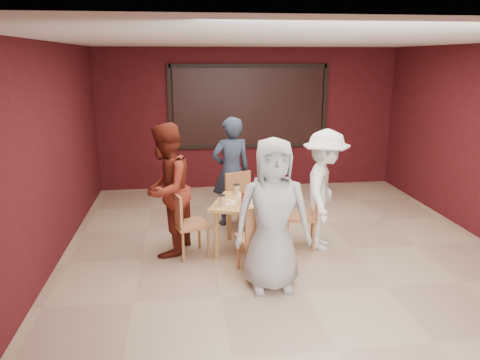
{
  "coord_description": "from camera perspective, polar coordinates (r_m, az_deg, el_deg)",
  "views": [
    {
      "loc": [
        -1.33,
        -5.84,
        2.59
      ],
      "look_at": [
        -0.59,
        0.1,
        1.02
      ],
      "focal_mm": 35.0,
      "sensor_mm": 36.0,
      "label": 1
    }
  ],
  "objects": [
    {
      "name": "floor",
      "position": [
        6.53,
        5.36,
        -8.79
      ],
      "size": [
        7.0,
        7.0,
        0.0
      ],
      "primitive_type": "plane",
      "color": "tan",
      "rests_on": "ground"
    },
    {
      "name": "window_blinds",
      "position": [
        9.43,
        1.1,
        8.94
      ],
      "size": [
        3.0,
        0.02,
        1.5
      ],
      "primitive_type": "cube",
      "color": "black"
    },
    {
      "name": "dining_table",
      "position": [
        6.32,
        1.08,
        -3.41
      ],
      "size": [
        1.15,
        1.15,
        0.86
      ],
      "color": "tan",
      "rests_on": "floor"
    },
    {
      "name": "chair_front",
      "position": [
        5.65,
        2.39,
        -6.83
      ],
      "size": [
        0.53,
        0.53,
        0.92
      ],
      "color": "#AE6643",
      "rests_on": "floor"
    },
    {
      "name": "chair_back",
      "position": [
        7.18,
        0.17,
        -2.23
      ],
      "size": [
        0.55,
        0.55,
        0.89
      ],
      "color": "#AE6643",
      "rests_on": "floor"
    },
    {
      "name": "chair_left",
      "position": [
        6.24,
        -6.67,
        -4.96
      ],
      "size": [
        0.54,
        0.54,
        0.89
      ],
      "color": "#AE6643",
      "rests_on": "floor"
    },
    {
      "name": "chair_right",
      "position": [
        6.58,
        8.08,
        -3.86
      ],
      "size": [
        0.52,
        0.52,
        0.91
      ],
      "color": "#AE6643",
      "rests_on": "floor"
    },
    {
      "name": "diner_front",
      "position": [
        5.27,
        4.0,
        -4.29
      ],
      "size": [
        0.88,
        0.58,
        1.77
      ],
      "primitive_type": "imported",
      "rotation": [
        0.0,
        0.0,
        -0.02
      ],
      "color": "#ABABAB",
      "rests_on": "floor"
    },
    {
      "name": "diner_back",
      "position": [
        7.34,
        -1.1,
        1.04
      ],
      "size": [
        0.7,
        0.54,
        1.73
      ],
      "primitive_type": "imported",
      "rotation": [
        0.0,
        0.0,
        3.36
      ],
      "color": "#293349",
      "rests_on": "floor"
    },
    {
      "name": "diner_left",
      "position": [
        6.29,
        -8.99,
        -1.21
      ],
      "size": [
        0.93,
        1.04,
        1.78
      ],
      "primitive_type": "imported",
      "rotation": [
        0.0,
        0.0,
        -1.91
      ],
      "color": "maroon",
      "rests_on": "floor"
    },
    {
      "name": "diner_right",
      "position": [
        6.51,
        10.27,
        -1.22
      ],
      "size": [
        0.96,
        1.23,
        1.67
      ],
      "primitive_type": "imported",
      "rotation": [
        0.0,
        0.0,
        1.21
      ],
      "color": "white",
      "rests_on": "floor"
    }
  ]
}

